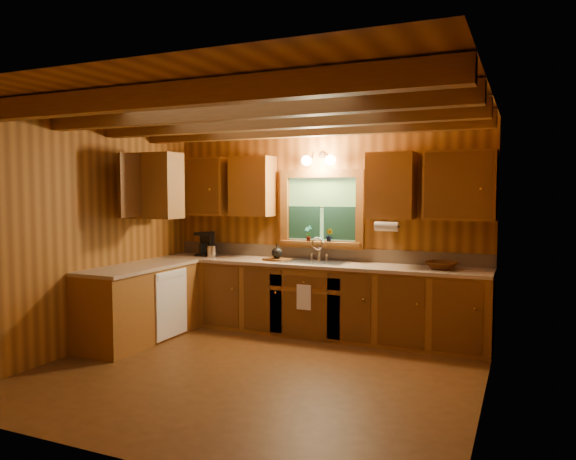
% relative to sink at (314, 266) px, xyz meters
% --- Properties ---
extents(room, '(4.20, 4.20, 4.20)m').
position_rel_sink_xyz_m(room, '(0.00, -1.60, 0.44)').
color(room, '#533114').
rests_on(room, ground).
extents(ceiling_beams, '(4.20, 2.54, 0.18)m').
position_rel_sink_xyz_m(ceiling_beams, '(0.00, -1.60, 1.63)').
color(ceiling_beams, brown).
rests_on(ceiling_beams, room).
extents(base_cabinets, '(4.20, 2.22, 0.86)m').
position_rel_sink_xyz_m(base_cabinets, '(-0.49, -0.32, -0.43)').
color(base_cabinets, brown).
rests_on(base_cabinets, ground).
extents(countertop, '(4.20, 2.24, 0.04)m').
position_rel_sink_xyz_m(countertop, '(-0.48, -0.31, 0.02)').
color(countertop, tan).
rests_on(countertop, base_cabinets).
extents(backsplash, '(4.20, 0.02, 0.16)m').
position_rel_sink_xyz_m(backsplash, '(0.00, 0.28, 0.12)').
color(backsplash, tan).
rests_on(backsplash, room).
extents(dishwasher_panel, '(0.02, 0.60, 0.80)m').
position_rel_sink_xyz_m(dishwasher_panel, '(-1.47, -0.92, -0.43)').
color(dishwasher_panel, white).
rests_on(dishwasher_panel, base_cabinets).
extents(upper_cabinets, '(4.19, 1.77, 0.78)m').
position_rel_sink_xyz_m(upper_cabinets, '(-0.56, -0.18, 0.98)').
color(upper_cabinets, brown).
rests_on(upper_cabinets, room).
extents(window, '(1.12, 0.08, 1.00)m').
position_rel_sink_xyz_m(window, '(0.00, 0.26, 0.67)').
color(window, brown).
rests_on(window, room).
extents(window_sill, '(1.06, 0.14, 0.04)m').
position_rel_sink_xyz_m(window_sill, '(0.00, 0.22, 0.26)').
color(window_sill, brown).
rests_on(window_sill, room).
extents(wall_sconce, '(0.45, 0.21, 0.17)m').
position_rel_sink_xyz_m(wall_sconce, '(0.00, 0.14, 1.31)').
color(wall_sconce, black).
rests_on(wall_sconce, room).
extents(paper_towel_roll, '(0.27, 0.11, 0.11)m').
position_rel_sink_xyz_m(paper_towel_roll, '(0.92, -0.07, 0.51)').
color(paper_towel_roll, white).
rests_on(paper_towel_roll, upper_cabinets).
extents(dish_towel, '(0.18, 0.01, 0.30)m').
position_rel_sink_xyz_m(dish_towel, '(0.00, -0.34, -0.34)').
color(dish_towel, white).
rests_on(dish_towel, base_cabinets).
extents(sink, '(0.82, 0.48, 0.43)m').
position_rel_sink_xyz_m(sink, '(0.00, 0.00, 0.00)').
color(sink, silver).
rests_on(sink, countertop).
extents(coffee_maker, '(0.18, 0.23, 0.32)m').
position_rel_sink_xyz_m(coffee_maker, '(-1.62, 0.07, 0.20)').
color(coffee_maker, black).
rests_on(coffee_maker, countertop).
extents(utensil_crock, '(0.12, 0.12, 0.35)m').
position_rel_sink_xyz_m(utensil_crock, '(-1.43, -0.06, 0.13)').
color(utensil_crock, silver).
rests_on(utensil_crock, countertop).
extents(cutting_board, '(0.35, 0.28, 0.03)m').
position_rel_sink_xyz_m(cutting_board, '(-0.48, -0.05, 0.06)').
color(cutting_board, '#583313').
rests_on(cutting_board, countertop).
extents(teakettle, '(0.14, 0.14, 0.18)m').
position_rel_sink_xyz_m(teakettle, '(-0.48, -0.05, 0.14)').
color(teakettle, black).
rests_on(teakettle, cutting_board).
extents(wicker_basket, '(0.42, 0.42, 0.09)m').
position_rel_sink_xyz_m(wicker_basket, '(1.54, -0.01, 0.09)').
color(wicker_basket, '#48230C').
rests_on(wicker_basket, countertop).
extents(potted_plant_left, '(0.12, 0.10, 0.20)m').
position_rel_sink_xyz_m(potted_plant_left, '(-0.15, 0.19, 0.38)').
color(potted_plant_left, '#583313').
rests_on(potted_plant_left, window_sill).
extents(potted_plant_right, '(0.11, 0.10, 0.17)m').
position_rel_sink_xyz_m(potted_plant_right, '(0.12, 0.21, 0.37)').
color(potted_plant_right, '#583313').
rests_on(potted_plant_right, window_sill).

